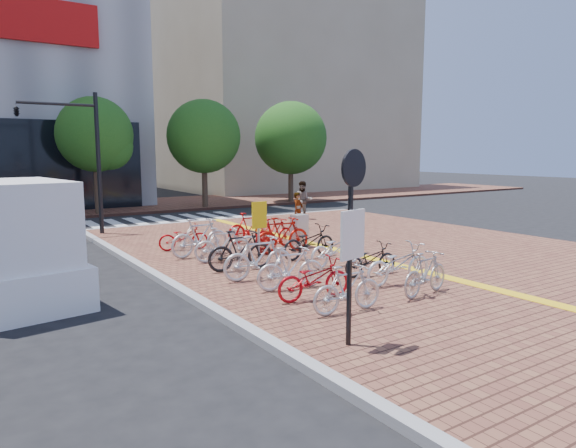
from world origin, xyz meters
TOP-DOWN VIEW (x-y plane):
  - ground at (0.00, 0.00)m, footprint 120.00×120.00m
  - kerb_west at (-4.00, -5.00)m, footprint 0.25×34.00m
  - kerb_north at (3.00, 12.00)m, footprint 14.00×0.25m
  - far_sidewalk at (0.00, 21.00)m, footprint 70.00×8.00m
  - building_beige at (18.00, 32.00)m, footprint 20.00×18.00m
  - crosswalk at (0.50, 14.00)m, footprint 7.50×4.00m
  - street_trees at (5.04, 17.45)m, footprint 16.20×4.60m
  - bike_0 at (-1.97, -2.44)m, footprint 1.63×0.56m
  - bike_1 at (-1.98, -1.34)m, footprint 1.79×0.79m
  - bike_2 at (-1.93, -0.38)m, footprint 1.73×0.73m
  - bike_3 at (-2.09, 0.85)m, footprint 1.91×0.70m
  - bike_4 at (-1.98, 1.98)m, footprint 1.87×0.74m
  - bike_5 at (-1.88, 3.26)m, footprint 1.73×0.70m
  - bike_6 at (-2.12, 4.32)m, footprint 2.01×0.79m
  - bike_7 at (-2.14, 5.57)m, footprint 1.68×0.84m
  - bike_8 at (0.29, -2.42)m, footprint 1.69×0.74m
  - bike_9 at (0.49, -1.39)m, footprint 1.93×0.79m
  - bike_10 at (0.54, -0.37)m, footprint 1.64×0.66m
  - bike_11 at (0.50, 0.98)m, footprint 1.96×0.85m
  - bike_12 at (0.47, 2.24)m, footprint 1.93×0.77m
  - bike_13 at (0.29, 3.41)m, footprint 1.91×0.58m
  - bike_14 at (0.49, 4.23)m, footprint 1.72×0.79m
  - bike_15 at (0.35, 5.62)m, footprint 1.81×0.61m
  - pedestrian_a at (3.68, 7.48)m, footprint 0.65×0.55m
  - pedestrian_b at (5.56, 9.79)m, footprint 1.09×1.02m
  - utility_box at (1.25, 3.89)m, footprint 0.54×0.42m
  - yellow_sign at (-1.06, 2.55)m, footprint 0.48×0.11m
  - notice_sign at (-3.06, -3.81)m, footprint 0.59×0.20m
  - traffic_light_pole at (-4.74, 10.61)m, footprint 2.89×1.12m
  - box_truck at (-7.21, 2.91)m, footprint 2.66×4.91m

SIDE VIEW (x-z plane):
  - ground at x=0.00m, z-range 0.00..0.00m
  - crosswalk at x=0.50m, z-range 0.00..0.01m
  - far_sidewalk at x=0.00m, z-range 0.00..0.15m
  - kerb_west at x=-4.00m, z-range 0.00..0.15m
  - kerb_north at x=3.00m, z-range 0.00..0.15m
  - bike_7 at x=-2.14m, z-range 0.15..0.99m
  - bike_10 at x=0.54m, z-range 0.15..0.99m
  - bike_1 at x=-1.98m, z-range 0.15..1.06m
  - bike_0 at x=-1.97m, z-range 0.15..1.11m
  - bike_8 at x=0.29m, z-range 0.15..1.13m
  - bike_9 at x=0.49m, z-range 0.15..1.14m
  - bike_12 at x=0.47m, z-range 0.15..1.15m
  - bike_14 at x=0.49m, z-range 0.15..1.15m
  - bike_11 at x=0.50m, z-range 0.15..1.15m
  - bike_2 at x=-1.93m, z-range 0.15..1.16m
  - bike_5 at x=-1.88m, z-range 0.15..1.16m
  - bike_15 at x=0.35m, z-range 0.15..1.22m
  - bike_4 at x=-1.98m, z-range 0.15..1.25m
  - utility_box at x=1.25m, z-range 0.15..1.25m
  - bike_3 at x=-2.09m, z-range 0.15..1.27m
  - bike_13 at x=0.29m, z-range 0.15..1.29m
  - bike_6 at x=-2.12m, z-range 0.15..1.32m
  - pedestrian_a at x=3.68m, z-range 0.15..1.66m
  - pedestrian_b at x=5.56m, z-range 0.15..1.94m
  - box_truck at x=-7.21m, z-range -0.08..2.62m
  - yellow_sign at x=-1.06m, z-range 0.49..2.25m
  - notice_sign at x=-3.06m, z-range 0.57..3.76m
  - traffic_light_pole at x=-4.74m, z-range 1.18..6.56m
  - street_trees at x=5.04m, z-range 0.92..7.27m
  - building_beige at x=18.00m, z-range 0.00..18.00m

